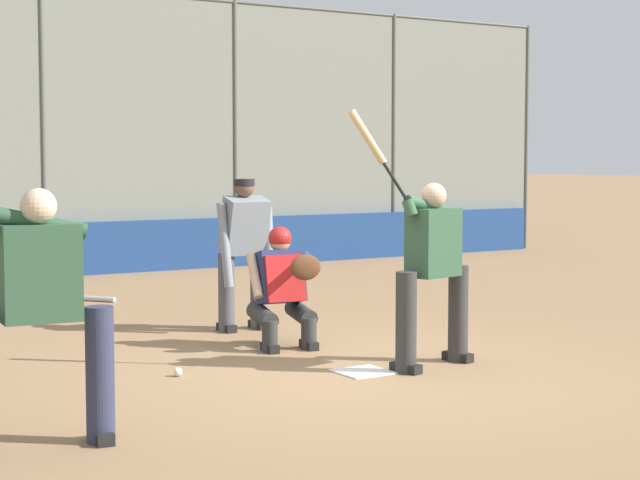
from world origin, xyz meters
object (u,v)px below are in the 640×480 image
spare_bat_near_backstop (92,299)px  batter_on_deck (39,308)px  catcher_behind_plate (283,285)px  batter_at_plate (432,267)px  umpire_home (244,249)px  baseball_loose (178,372)px

spare_bat_near_backstop → batter_on_deck: bearing=-58.6°
catcher_behind_plate → batter_at_plate: bearing=121.0°
batter_on_deck → spare_bat_near_backstop: bearing=-106.9°
batter_at_plate → spare_bat_near_backstop: size_ratio=2.93×
umpire_home → baseball_loose: bearing=49.8°
umpire_home → spare_bat_near_backstop: 3.22m
spare_bat_near_backstop → baseball_loose: (1.02, 4.86, 0.00)m
batter_at_plate → umpire_home: bearing=-93.2°
batter_on_deck → baseball_loose: bearing=-130.5°
umpire_home → batter_on_deck: batter_on_deck is taller
umpire_home → baseball_loose: (1.57, 1.80, -0.82)m
catcher_behind_plate → baseball_loose: bearing=34.4°
umpire_home → catcher_behind_plate: bearing=82.6°
umpire_home → batter_on_deck: size_ratio=0.74×
batter_on_deck → baseball_loose: batter_on_deck is taller
catcher_behind_plate → batter_on_deck: size_ratio=0.54×
batter_at_plate → baseball_loose: size_ratio=29.98×
batter_on_deck → spare_bat_near_backstop: size_ratio=2.85×
batter_at_plate → catcher_behind_plate: size_ratio=1.92×
catcher_behind_plate → batter_on_deck: bearing=45.0°
batter_at_plate → umpire_home: 2.63m
batter_on_deck → spare_bat_near_backstop: (-2.66, -6.44, -0.85)m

